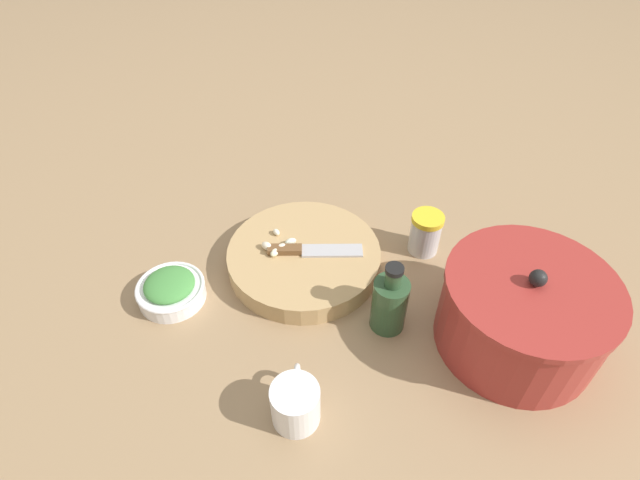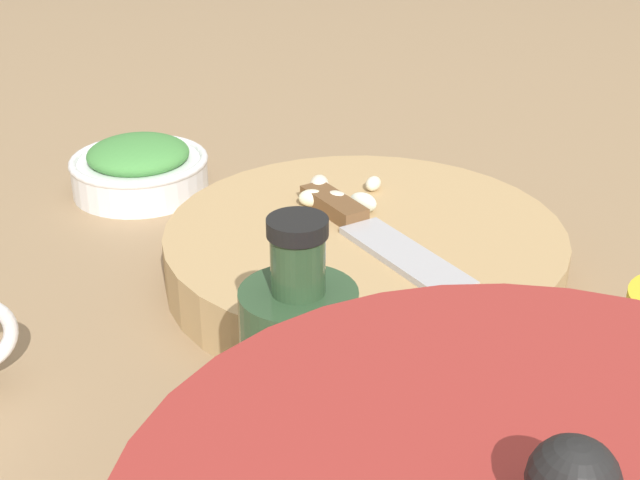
% 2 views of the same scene
% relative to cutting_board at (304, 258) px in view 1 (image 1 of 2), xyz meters
% --- Properties ---
extents(ground_plane, '(5.00, 5.00, 0.00)m').
position_rel_cutting_board_xyz_m(ground_plane, '(-0.01, 0.09, -0.02)').
color(ground_plane, '#997A56').
extents(cutting_board, '(0.31, 0.31, 0.04)m').
position_rel_cutting_board_xyz_m(cutting_board, '(0.00, 0.00, 0.00)').
color(cutting_board, tan).
rests_on(cutting_board, ground_plane).
extents(chef_knife, '(0.16, 0.15, 0.01)m').
position_rel_cutting_board_xyz_m(chef_knife, '(-0.01, 0.01, 0.03)').
color(chef_knife, brown).
rests_on(chef_knife, cutting_board).
extents(garlic_cloves, '(0.07, 0.07, 0.02)m').
position_rel_cutting_board_xyz_m(garlic_cloves, '(0.03, -0.04, 0.03)').
color(garlic_cloves, '#F1E3C7').
rests_on(garlic_cloves, cutting_board).
extents(herb_bowl, '(0.13, 0.13, 0.05)m').
position_rel_cutting_board_xyz_m(herb_bowl, '(0.24, -0.11, 0.00)').
color(herb_bowl, white).
rests_on(herb_bowl, ground_plane).
extents(spice_jar, '(0.07, 0.07, 0.09)m').
position_rel_cutting_board_xyz_m(spice_jar, '(-0.21, 0.14, 0.03)').
color(spice_jar, silver).
rests_on(spice_jar, ground_plane).
extents(coffee_mug, '(0.09, 0.09, 0.08)m').
position_rel_cutting_board_xyz_m(coffee_mug, '(0.23, 0.23, 0.02)').
color(coffee_mug, white).
rests_on(coffee_mug, ground_plane).
extents(oil_bottle, '(0.06, 0.06, 0.15)m').
position_rel_cutting_board_xyz_m(oil_bottle, '(-0.00, 0.21, 0.04)').
color(oil_bottle, '#2D4C2D').
rests_on(oil_bottle, ground_plane).
extents(stock_pot, '(0.28, 0.28, 0.18)m').
position_rel_cutting_board_xyz_m(stock_pot, '(-0.14, 0.39, 0.05)').
color(stock_pot, '#9E2D28').
rests_on(stock_pot, ground_plane).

